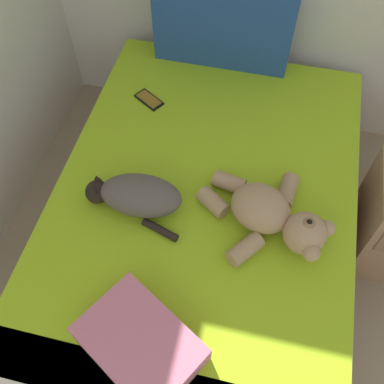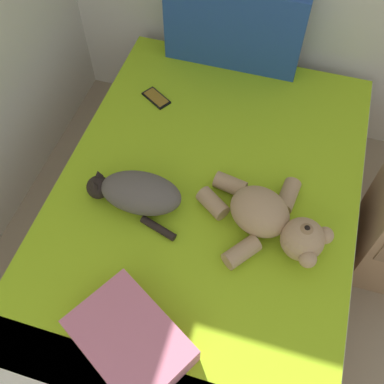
{
  "view_description": "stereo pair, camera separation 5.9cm",
  "coord_description": "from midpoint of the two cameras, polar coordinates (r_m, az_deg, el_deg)",
  "views": [
    {
      "loc": [
        1.24,
        2.13,
        2.11
      ],
      "look_at": [
        1.01,
        3.11,
        0.6
      ],
      "focal_mm": 41.67,
      "sensor_mm": 36.0,
      "label": 1
    },
    {
      "loc": [
        1.3,
        2.14,
        2.11
      ],
      "look_at": [
        1.01,
        3.11,
        0.6
      ],
      "focal_mm": 41.67,
      "sensor_mm": 36.0,
      "label": 2
    }
  ],
  "objects": [
    {
      "name": "throw_pillow",
      "position": [
        1.61,
        -6.84,
        -18.41
      ],
      "size": [
        0.49,
        0.44,
        0.11
      ],
      "primitive_type": "cube",
      "rotation": [
        0.0,
        0.0,
        -0.53
      ],
      "color": "#D1728C",
      "rests_on": "bed"
    },
    {
      "name": "bed",
      "position": [
        2.11,
        2.0,
        -5.15
      ],
      "size": [
        1.34,
        2.01,
        0.51
      ],
      "color": "#9E7A56",
      "rests_on": "ground_plane"
    },
    {
      "name": "cell_phone",
      "position": [
        2.28,
        -3.84,
        11.9
      ],
      "size": [
        0.16,
        0.14,
        0.01
      ],
      "color": "black",
      "rests_on": "bed"
    },
    {
      "name": "cat",
      "position": [
        1.84,
        -6.2,
        -0.11
      ],
      "size": [
        0.43,
        0.25,
        0.15
      ],
      "color": "#59514C",
      "rests_on": "bed"
    },
    {
      "name": "teddy_bear",
      "position": [
        1.79,
        11.05,
        -3.57
      ],
      "size": [
        0.56,
        0.47,
        0.18
      ],
      "color": "tan",
      "rests_on": "bed"
    },
    {
      "name": "patterned_cushion",
      "position": [
        2.36,
        6.17,
        20.43
      ],
      "size": [
        0.69,
        0.14,
        0.44
      ],
      "color": "#264C99",
      "rests_on": "bed"
    }
  ]
}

